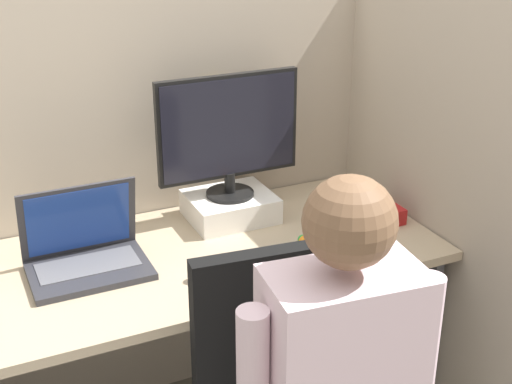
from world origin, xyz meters
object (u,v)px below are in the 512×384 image
(paper_box, at_px, (230,206))
(laptop, at_px, (86,254))
(carrot_toy, at_px, (315,250))
(stapler, at_px, (387,209))
(monitor, at_px, (229,132))

(paper_box, bearing_deg, laptop, -164.48)
(laptop, bearing_deg, carrot_toy, -18.93)
(paper_box, relative_size, stapler, 1.67)
(monitor, height_order, carrot_toy, monitor)
(monitor, xyz_separation_m, carrot_toy, (0.12, -0.37, -0.28))
(stapler, bearing_deg, paper_box, 156.36)
(paper_box, height_order, laptop, laptop)
(laptop, distance_m, carrot_toy, 0.68)
(paper_box, distance_m, monitor, 0.27)
(paper_box, xyz_separation_m, carrot_toy, (0.12, -0.37, -0.02))
(paper_box, xyz_separation_m, laptop, (-0.52, -0.15, 0.01))
(paper_box, bearing_deg, monitor, 90.00)
(stapler, distance_m, carrot_toy, 0.40)
(monitor, xyz_separation_m, stapler, (0.49, -0.22, -0.28))
(paper_box, relative_size, monitor, 0.58)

